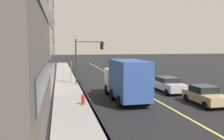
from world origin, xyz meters
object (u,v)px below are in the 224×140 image
(car_silver, at_px, (168,84))
(traffic_light_mast, at_px, (87,54))
(car_tan, at_px, (205,95))
(truck_blue, at_px, (126,79))
(fire_hydrant, at_px, (83,100))
(car_green, at_px, (142,76))
(street_sign_post, at_px, (71,70))

(car_silver, distance_m, traffic_light_mast, 9.66)
(car_tan, bearing_deg, truck_blue, 64.32)
(car_tan, xyz_separation_m, truck_blue, (2.64, 5.49, 1.03))
(car_tan, relative_size, truck_blue, 0.55)
(car_tan, bearing_deg, fire_hydrant, 80.99)
(traffic_light_mast, bearing_deg, car_green, -87.64)
(car_silver, bearing_deg, truck_blue, 118.58)
(truck_blue, xyz_separation_m, fire_hydrant, (-1.19, 3.66, -1.30))
(car_silver, height_order, traffic_light_mast, traffic_light_mast)
(street_sign_post, bearing_deg, car_green, -98.11)
(car_green, xyz_separation_m, fire_hydrant, (-9.97, 8.23, -0.33))
(car_tan, distance_m, car_green, 11.46)
(car_silver, xyz_separation_m, traffic_light_mast, (5.77, 7.20, 2.84))
(fire_hydrant, bearing_deg, street_sign_post, 1.56)
(car_silver, relative_size, truck_blue, 0.68)
(truck_blue, xyz_separation_m, street_sign_post, (9.99, 3.97, -0.19))
(car_tan, xyz_separation_m, street_sign_post, (12.64, 9.46, 0.84))
(street_sign_post, distance_m, fire_hydrant, 11.24)
(street_sign_post, bearing_deg, traffic_light_mast, -130.18)
(car_green, distance_m, street_sign_post, 8.66)
(car_green, height_order, fire_hydrant, car_green)
(car_green, relative_size, car_silver, 0.86)
(car_silver, distance_m, truck_blue, 5.79)
(car_tan, bearing_deg, car_silver, 5.19)
(car_silver, bearing_deg, car_green, 4.15)
(car_tan, height_order, car_green, car_green)
(car_silver, height_order, fire_hydrant, car_silver)
(car_green, height_order, car_silver, car_green)
(traffic_light_mast, height_order, fire_hydrant, traffic_light_mast)
(car_green, height_order, street_sign_post, street_sign_post)
(car_green, xyz_separation_m, car_silver, (-6.05, -0.44, -0.04))
(car_tan, height_order, fire_hydrant, car_tan)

